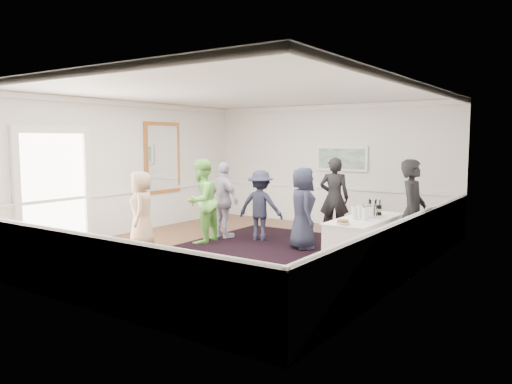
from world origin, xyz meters
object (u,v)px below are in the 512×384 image
Objects in this scene: guest_green at (201,201)px; ice_bucket at (369,211)px; guest_dark_b at (334,198)px; guest_navy at (303,208)px; guest_tan at (141,210)px; bartender at (412,212)px; serving_table at (365,241)px; guest_lilac at (224,200)px; guest_dark_a at (261,206)px; nut_bowl at (343,222)px.

guest_green is 7.13× the size of ice_bucket.
guest_navy is (-0.00, -1.49, -0.08)m from guest_dark_b.
guest_tan is at bearing -38.00° from guest_green.
bartender reaches higher than guest_navy.
bartender is at bearing 67.56° from guest_tan.
guest_lilac is at bearing 173.05° from serving_table.
guest_dark_a reaches higher than nut_bowl.
guest_green is 3.74m from ice_bucket.
ice_bucket is at bearing 108.34° from bartender.
guest_dark_a is 0.93× the size of guest_navy.
guest_tan is 4.66m from ice_bucket.
ice_bucket is at bearing 80.01° from serving_table.
nut_bowl is at bearing 138.95° from guest_dark_a.
guest_dark_b reaches higher than guest_dark_a.
guest_dark_a is at bearing 166.44° from serving_table.
guest_green reaches higher than serving_table.
bartender is 7.39× the size of ice_bucket.
guest_lilac reaches higher than guest_navy.
guest_dark_b reaches higher than nut_bowl.
bartender is at bearing 165.17° from guest_dark_a.
guest_navy is (-1.54, 0.44, 0.43)m from serving_table.
guest_navy is 7.47× the size of nut_bowl.
guest_dark_a is 6.96× the size of nut_bowl.
ice_bucket is (1.56, -1.79, 0.03)m from guest_dark_b.
guest_dark_b is at bearing 128.64° from serving_table.
serving_table is 1.12× the size of guest_dark_b.
guest_green is at bearing 101.47° from guest_lilac.
guest_green reaches higher than guest_lilac.
guest_tan is 0.93× the size of guest_lilac.
guest_tan is 0.95× the size of guest_navy.
guest_lilac is at bearing 83.74° from bartender.
guest_green is 8.11× the size of nut_bowl.
ice_bucket is (4.40, 1.52, 0.15)m from guest_tan.
guest_green is at bearing 170.66° from nut_bowl.
guest_lilac is 7.69× the size of nut_bowl.
guest_dark_b is (-2.26, 1.46, -0.03)m from bartender.
guest_navy is 1.99m from nut_bowl.
guest_dark_b is 1.09× the size of guest_navy.
guest_navy is at bearing 80.32° from guest_tan.
guest_dark_a is at bearing 150.47° from nut_bowl.
serving_table is 9.14× the size of nut_bowl.
guest_tan is 0.87× the size of guest_dark_b.
guest_green reaches higher than ice_bucket.
ice_bucket is at bearing 157.81° from guest_dark_a.
guest_lilac is 6.76× the size of ice_bucket.
ice_bucket reaches higher than nut_bowl.
guest_lilac is 3.66m from ice_bucket.
nut_bowl is at bearing -93.93° from ice_bucket.
guest_lilac is at bearing 167.59° from guest_green.
serving_table is at bearing 108.87° from guest_dark_b.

